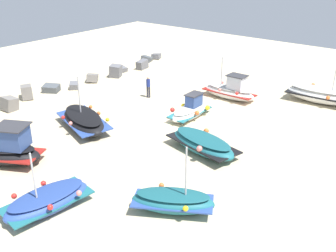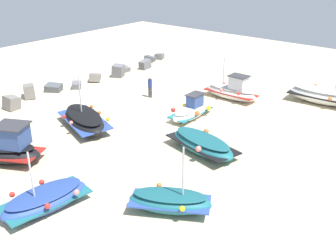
# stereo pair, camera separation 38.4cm
# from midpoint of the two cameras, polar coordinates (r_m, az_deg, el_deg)

# --- Properties ---
(ground_plane) EXTENTS (57.82, 57.82, 0.00)m
(ground_plane) POSITION_cam_midpoint_polar(r_m,az_deg,el_deg) (27.52, -0.21, 0.87)
(ground_plane) COLOR beige
(fishing_boat_0) EXTENTS (3.82, 1.92, 1.67)m
(fishing_boat_0) POSITION_cam_midpoint_polar(r_m,az_deg,el_deg) (27.81, 3.75, 2.24)
(fishing_boat_0) COLOR white
(fishing_boat_0) RESTS_ON ground_plane
(fishing_boat_1) EXTENTS (2.36, 5.09, 3.25)m
(fishing_boat_1) POSITION_cam_midpoint_polar(r_m,az_deg,el_deg) (32.54, 21.36, 4.06)
(fishing_boat_1) COLOR white
(fishing_boat_1) RESTS_ON ground_plane
(fishing_boat_2) EXTENTS (3.25, 4.02, 3.26)m
(fishing_boat_2) POSITION_cam_midpoint_polar(r_m,az_deg,el_deg) (18.15, 0.91, -10.61)
(fishing_boat_2) COLOR #1E6670
(fishing_boat_2) RESTS_ON ground_plane
(fishing_boat_3) EXTENTS (2.77, 4.85, 1.04)m
(fishing_boat_3) POSITION_cam_midpoint_polar(r_m,az_deg,el_deg) (23.12, 5.38, -2.55)
(fishing_boat_3) COLOR #1E6670
(fishing_boat_3) RESTS_ON ground_plane
(fishing_boat_4) EXTENTS (3.50, 5.29, 3.49)m
(fishing_boat_4) POSITION_cam_midpoint_polar(r_m,az_deg,el_deg) (26.63, -11.42, 0.86)
(fishing_boat_4) COLOR black
(fishing_boat_4) RESTS_ON ground_plane
(fishing_boat_5) EXTENTS (1.87, 4.33, 3.19)m
(fishing_boat_5) POSITION_cam_midpoint_polar(r_m,az_deg,el_deg) (31.61, 9.42, 4.95)
(fishing_boat_5) COLOR white
(fishing_boat_5) RESTS_ON ground_plane
(fishing_boat_6) EXTENTS (3.84, 4.96, 2.29)m
(fishing_boat_6) POSITION_cam_midpoint_polar(r_m,az_deg,el_deg) (23.65, -21.98, -3.01)
(fishing_boat_6) COLOR black
(fishing_boat_6) RESTS_ON ground_plane
(fishing_boat_7) EXTENTS (4.25, 2.35, 3.07)m
(fishing_boat_7) POSITION_cam_midpoint_polar(r_m,az_deg,el_deg) (19.02, -16.48, -9.98)
(fishing_boat_7) COLOR #2D4C9E
(fishing_boat_7) RESTS_ON ground_plane
(person_walking) EXTENTS (0.32, 0.32, 1.70)m
(person_walking) POSITION_cam_midpoint_polar(r_m,az_deg,el_deg) (31.47, -2.22, 5.78)
(person_walking) COLOR #2D2D38
(person_walking) RESTS_ON ground_plane
(breakwater_rocks) EXTENTS (27.08, 2.83, 1.31)m
(breakwater_rocks) POSITION_cam_midpoint_polar(r_m,az_deg,el_deg) (34.21, -14.37, 5.49)
(breakwater_rocks) COLOR slate
(breakwater_rocks) RESTS_ON ground_plane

